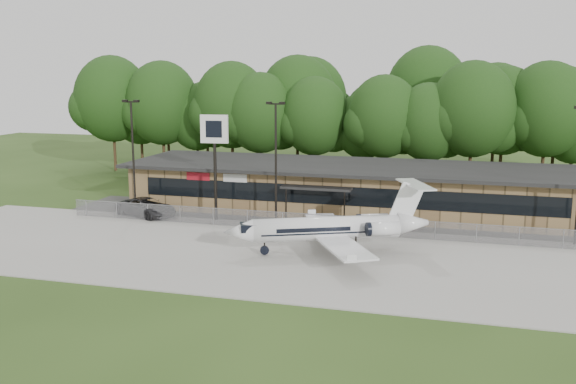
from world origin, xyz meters
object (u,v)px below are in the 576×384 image
(business_jet, at_px, (333,229))
(pole_sign, at_px, (214,140))
(terminal, at_px, (352,187))
(suv, at_px, (146,207))

(business_jet, xyz_separation_m, pole_sign, (-11.76, 7.17, 5.16))
(terminal, relative_size, pole_sign, 4.52)
(terminal, bearing_deg, business_jet, -84.87)
(suv, distance_m, pole_sign, 8.95)
(terminal, bearing_deg, suv, -156.75)
(business_jet, distance_m, suv, 19.61)
(pole_sign, bearing_deg, suv, 176.16)
(business_jet, relative_size, suv, 2.45)
(pole_sign, bearing_deg, business_jet, -36.63)
(pole_sign, bearing_deg, terminal, 29.07)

